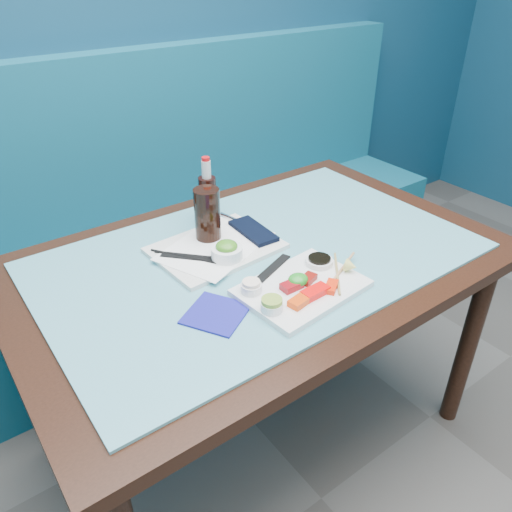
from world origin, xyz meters
TOP-DOWN VIEW (x-y plane):
  - booth_bench at (0.00, 2.29)m, footprint 3.00×0.56m
  - dining_table at (0.00, 1.45)m, footprint 1.40×0.90m
  - glass_top at (0.00, 1.45)m, footprint 1.22×0.76m
  - sashimi_plate at (-0.02, 1.24)m, footprint 0.33×0.25m
  - salmon_left at (-0.07, 1.18)m, footprint 0.07×0.05m
  - salmon_mid at (-0.02, 1.19)m, footprint 0.08×0.04m
  - salmon_right at (0.03, 1.18)m, footprint 0.06×0.05m
  - tuna_left at (-0.05, 1.24)m, footprint 0.06×0.03m
  - tuna_right at (0.00, 1.24)m, footprint 0.06×0.04m
  - seaweed_garnish at (-0.03, 1.25)m, footprint 0.06×0.05m
  - ramekin_wasabi at (-0.15, 1.20)m, footprint 0.07×0.07m
  - wasabi_fill at (-0.15, 1.20)m, footprint 0.06×0.06m
  - ramekin_ginger at (-0.14, 1.29)m, footprint 0.07×0.07m
  - ginger_fill at (-0.14, 1.29)m, footprint 0.06×0.06m
  - soy_dish at (0.08, 1.29)m, footprint 0.09×0.09m
  - soy_fill at (0.08, 1.29)m, footprint 0.08×0.08m
  - lemon_wedge at (0.12, 1.21)m, footprint 0.05×0.04m
  - chopstick_sleeve at (-0.04, 1.34)m, footprint 0.16×0.08m
  - wooden_chopstick_a at (0.09, 1.22)m, footprint 0.13×0.15m
  - wooden_chopstick_b at (0.10, 1.22)m, footprint 0.20×0.10m
  - serving_tray at (-0.09, 1.54)m, footprint 0.36×0.28m
  - paper_placemat at (-0.09, 1.54)m, footprint 0.38×0.33m
  - seaweed_bowl at (-0.10, 1.47)m, footprint 0.11×0.11m
  - seaweed_salad at (-0.10, 1.47)m, footprint 0.08×0.08m
  - cola_glass at (-0.08, 1.60)m, footprint 0.09×0.09m
  - navy_pouch at (0.04, 1.54)m, footprint 0.08×0.18m
  - fork at (0.04, 1.65)m, footprint 0.03×0.10m
  - black_chopstick_a at (-0.19, 1.53)m, footprint 0.13×0.20m
  - black_chopstick_b at (-0.18, 1.53)m, footprint 0.14×0.17m
  - tray_sleeve at (-0.19, 1.53)m, footprint 0.13×0.14m
  - cola_bottle_body at (-0.02, 1.70)m, footprint 0.07×0.07m
  - cola_bottle_neck at (-0.02, 1.70)m, footprint 0.04×0.04m
  - cola_bottle_cap at (-0.02, 1.70)m, footprint 0.03×0.03m
  - blue_napkin at (-0.25, 1.29)m, footprint 0.19×0.19m

SIDE VIEW (x-z plane):
  - booth_bench at x=0.00m, z-range -0.21..0.96m
  - dining_table at x=0.00m, z-range 0.29..1.04m
  - glass_top at x=0.00m, z-range 0.75..0.76m
  - blue_napkin at x=-0.25m, z-range 0.76..0.76m
  - serving_tray at x=-0.09m, z-range 0.76..0.77m
  - sashimi_plate at x=-0.02m, z-range 0.76..0.77m
  - paper_placemat at x=-0.09m, z-range 0.77..0.77m
  - tray_sleeve at x=-0.19m, z-range 0.77..0.78m
  - black_chopstick_b at x=-0.18m, z-range 0.77..0.78m
  - black_chopstick_a at x=-0.19m, z-range 0.77..0.78m
  - chopstick_sleeve at x=-0.04m, z-range 0.77..0.78m
  - fork at x=0.04m, z-range 0.77..0.78m
  - wooden_chopstick_a at x=0.09m, z-range 0.77..0.78m
  - navy_pouch at x=0.04m, z-range 0.77..0.78m
  - wooden_chopstick_b at x=0.10m, z-range 0.77..0.78m
  - salmon_right at x=0.03m, z-range 0.77..0.79m
  - soy_dish at x=0.08m, z-range 0.77..0.79m
  - tuna_right at x=0.00m, z-range 0.77..0.79m
  - salmon_left at x=-0.07m, z-range 0.77..0.79m
  - tuna_left at x=-0.05m, z-range 0.77..0.79m
  - salmon_mid at x=-0.02m, z-range 0.77..0.79m
  - ramekin_ginger at x=-0.14m, z-range 0.77..0.80m
  - ramekin_wasabi at x=-0.15m, z-range 0.77..0.80m
  - seaweed_garnish at x=-0.03m, z-range 0.77..0.80m
  - seaweed_bowl at x=-0.10m, z-range 0.77..0.81m
  - soy_fill at x=0.08m, z-range 0.79..0.79m
  - lemon_wedge at x=0.12m, z-range 0.77..0.81m
  - ginger_fill at x=-0.14m, z-range 0.80..0.81m
  - wasabi_fill at x=-0.15m, z-range 0.80..0.81m
  - seaweed_salad at x=-0.10m, z-range 0.79..0.83m
  - cola_bottle_body at x=-0.02m, z-range 0.76..0.91m
  - cola_glass at x=-0.08m, z-range 0.77..0.93m
  - cola_bottle_neck at x=-0.02m, z-range 0.91..0.97m
  - cola_bottle_cap at x=-0.02m, z-range 0.97..0.98m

